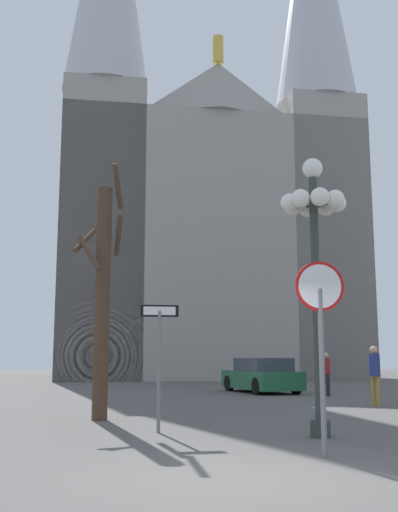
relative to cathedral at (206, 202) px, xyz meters
The scene contains 9 objects.
ground_plane 36.14m from the cathedral, 93.87° to the right, with size 120.00×120.00×0.00m, color #514F4C.
cathedral is the anchor object (origin of this frame).
stop_sign 34.00m from the cathedral, 91.76° to the right, with size 0.74×0.08×2.80m.
one_way_arrow_sign 31.36m from the cathedral, 96.47° to the right, with size 0.74×0.12×2.40m.
street_lamp 31.41m from the cathedral, 90.90° to the right, with size 1.25×1.25×5.13m.
bare_tree 28.87m from the cathedral, 99.77° to the right, with size 1.17×1.33×5.91m.
parked_car_near_green 20.16m from the cathedral, 87.21° to the right, with size 2.79×4.49×1.35m.
pedestrian_walking 26.07m from the cathedral, 82.75° to the right, with size 0.32×0.32×1.71m.
pedestrian_standing 22.19m from the cathedral, 81.75° to the right, with size 0.32×0.32×1.55m.
Camera 1 is at (-1.10, -7.34, 1.42)m, focal length 43.31 mm.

